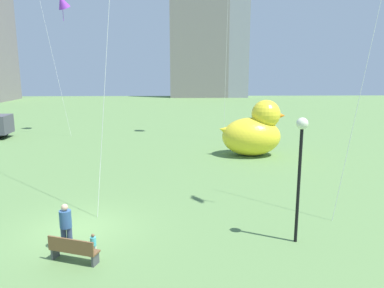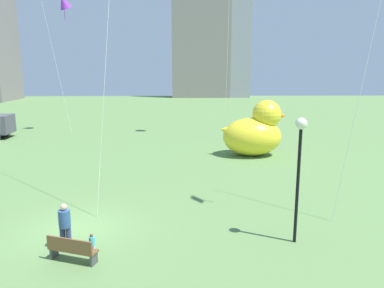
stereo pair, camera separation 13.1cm
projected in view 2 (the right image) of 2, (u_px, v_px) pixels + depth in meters
The scene contains 8 objects.
ground_plane at pixel (79, 229), 15.43m from camera, with size 140.00×140.00×0.00m, color #5F854A.
park_bench at pixel (72, 249), 12.74m from camera, with size 1.79×1.00×0.90m.
person_adult at pixel (65, 224), 13.57m from camera, with size 0.42×0.42×1.72m.
person_child at pixel (92, 244), 13.14m from camera, with size 0.21×0.21×0.84m.
giant_inflatable_duck at pixel (254, 132), 27.84m from camera, with size 4.95×3.18×4.11m.
lamppost at pixel (300, 152), 13.61m from camera, with size 0.43×0.43×4.72m.
city_skyline at pixel (114, 22), 74.82m from camera, with size 57.77×16.79×38.68m.
kite_purple at pixel (64, 2), 35.15m from camera, with size 2.72×2.78×13.07m.
Camera 2 is at (4.28, -14.52, 6.51)m, focal length 35.47 mm.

